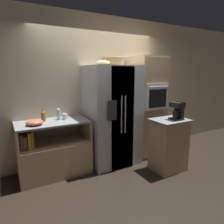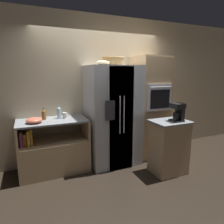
% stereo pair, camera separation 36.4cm
% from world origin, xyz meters
% --- Properties ---
extents(ground_plane, '(20.00, 20.00, 0.00)m').
position_xyz_m(ground_plane, '(0.00, 0.00, 0.00)').
color(ground_plane, black).
extents(wall_back, '(12.00, 0.06, 2.80)m').
position_xyz_m(wall_back, '(0.00, 0.47, 1.40)').
color(wall_back, beige).
rests_on(wall_back, ground_plane).
extents(counter_left, '(1.16, 0.62, 0.93)m').
position_xyz_m(counter_left, '(-1.00, 0.13, 0.35)').
color(counter_left, tan).
rests_on(counter_left, ground_plane).
extents(refrigerator, '(0.94, 0.78, 1.85)m').
position_xyz_m(refrigerator, '(0.11, 0.07, 0.93)').
color(refrigerator, silver).
rests_on(refrigerator, ground_plane).
extents(wall_oven, '(0.64, 0.69, 2.04)m').
position_xyz_m(wall_oven, '(0.96, 0.12, 1.03)').
color(wall_oven, tan).
rests_on(wall_oven, ground_plane).
extents(island_counter, '(0.62, 0.48, 0.93)m').
position_xyz_m(island_counter, '(0.83, -0.70, 0.47)').
color(island_counter, tan).
rests_on(island_counter, ground_plane).
extents(wicker_basket, '(0.41, 0.41, 0.15)m').
position_xyz_m(wicker_basket, '(0.14, 0.12, 1.94)').
color(wicker_basket, tan).
rests_on(wicker_basket, refrigerator).
extents(fruit_bowl, '(0.24, 0.24, 0.08)m').
position_xyz_m(fruit_bowl, '(-0.11, 0.00, 1.90)').
color(fruit_bowl, beige).
rests_on(fruit_bowl, refrigerator).
extents(bottle_tall, '(0.07, 0.07, 0.21)m').
position_xyz_m(bottle_tall, '(-1.11, 0.23, 1.03)').
color(bottle_tall, brown).
rests_on(bottle_tall, counter_left).
extents(bottle_short, '(0.07, 0.07, 0.25)m').
position_xyz_m(bottle_short, '(-0.86, 0.22, 1.04)').
color(bottle_short, silver).
rests_on(bottle_short, counter_left).
extents(mug, '(0.11, 0.08, 0.10)m').
position_xyz_m(mug, '(-0.76, 0.19, 0.98)').
color(mug, silver).
rests_on(mug, counter_left).
extents(mixing_bowl, '(0.26, 0.26, 0.09)m').
position_xyz_m(mixing_bowl, '(-1.28, 0.04, 0.98)').
color(mixing_bowl, '#DB664C').
rests_on(mixing_bowl, counter_left).
extents(coffee_maker, '(0.18, 0.20, 0.30)m').
position_xyz_m(coffee_maker, '(0.93, -0.76, 1.10)').
color(coffee_maker, black).
rests_on(coffee_maker, island_counter).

